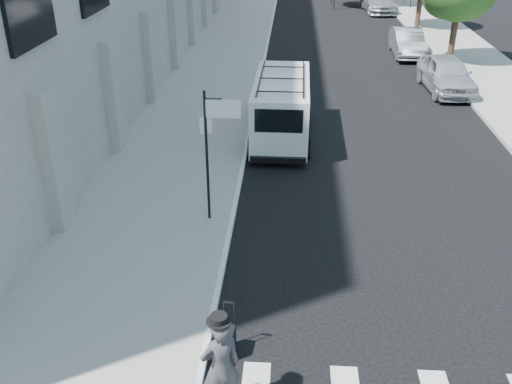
# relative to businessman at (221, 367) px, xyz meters

# --- Properties ---
(ground) EXTENTS (120.00, 120.00, 0.00)m
(ground) POSITION_rel_businessman_xyz_m (1.54, 3.00, -0.94)
(ground) COLOR black
(ground) RESTS_ON ground
(sidewalk_left) EXTENTS (4.50, 48.00, 0.15)m
(sidewalk_left) POSITION_rel_businessman_xyz_m (-2.71, 19.00, -0.86)
(sidewalk_left) COLOR gray
(sidewalk_left) RESTS_ON ground
(sidewalk_right) EXTENTS (4.00, 56.00, 0.15)m
(sidewalk_right) POSITION_rel_businessman_xyz_m (10.54, 23.00, -0.86)
(sidewalk_right) COLOR gray
(sidewalk_right) RESTS_ON ground
(sign_pole) EXTENTS (1.03, 0.07, 3.50)m
(sign_pole) POSITION_rel_businessman_xyz_m (-0.83, 6.20, 1.72)
(sign_pole) COLOR black
(sign_pole) RESTS_ON sidewalk_left
(businessman) EXTENTS (0.81, 0.71, 1.87)m
(businessman) POSITION_rel_businessman_xyz_m (0.00, 0.00, 0.00)
(businessman) COLOR #3E3E40
(businessman) RESTS_ON ground
(suitcase) EXTENTS (0.29, 0.42, 1.11)m
(suitcase) POSITION_rel_businessman_xyz_m (-0.04, 1.29, -0.64)
(suitcase) COLOR black
(suitcase) RESTS_ON ground
(cargo_van) EXTENTS (2.11, 5.78, 2.18)m
(cargo_van) POSITION_rel_businessman_xyz_m (0.69, 12.54, 0.20)
(cargo_van) COLOR silver
(cargo_van) RESTS_ON ground
(parked_car_a) EXTENTS (2.08, 4.65, 1.55)m
(parked_car_a) POSITION_rel_businessman_xyz_m (7.89, 18.53, -0.16)
(parked_car_a) COLOR #A3A7AB
(parked_car_a) RESTS_ON ground
(parked_car_b) EXTENTS (1.55, 4.34, 1.43)m
(parked_car_b) POSITION_rel_businessman_xyz_m (7.29, 25.04, -0.22)
(parked_car_b) COLOR slate
(parked_car_b) RESTS_ON ground
(parked_car_c) EXTENTS (2.51, 5.48, 1.55)m
(parked_car_c) POSITION_rel_businessman_xyz_m (7.45, 38.73, -0.16)
(parked_car_c) COLOR gray
(parked_car_c) RESTS_ON ground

